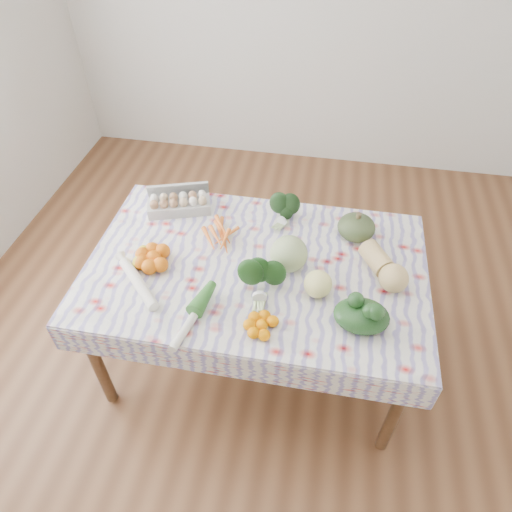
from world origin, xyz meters
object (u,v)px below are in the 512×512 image
cabbage (289,254)px  grapefruit (318,284)px  dining_table (256,276)px  butternut_squash (385,265)px  kabocha_squash (356,227)px  egg_carton (179,205)px

cabbage → grapefruit: (0.15, -0.15, -0.03)m
dining_table → butternut_squash: (0.61, 0.04, 0.15)m
dining_table → cabbage: size_ratio=8.90×
dining_table → kabocha_squash: kabocha_squash is taller
kabocha_squash → cabbage: size_ratio=1.08×
egg_carton → grapefruit: 0.93m
dining_table → egg_carton: size_ratio=4.70×
kabocha_squash → butternut_squash: butternut_squash is taller
cabbage → butternut_squash: 0.45m
grapefruit → cabbage: bearing=136.4°
egg_carton → cabbage: (0.65, -0.32, 0.04)m
grapefruit → egg_carton: bearing=149.7°
kabocha_squash → butternut_squash: size_ratio=0.65×
dining_table → butternut_squash: butternut_squash is taller
dining_table → cabbage: bearing=3.8°
egg_carton → kabocha_squash: (0.96, -0.04, 0.02)m
kabocha_squash → butternut_squash: (0.14, -0.26, 0.00)m
cabbage → butternut_squash: size_ratio=0.61×
dining_table → butternut_squash: size_ratio=5.40×
grapefruit → butternut_squash: bearing=29.8°
egg_carton → kabocha_squash: bearing=-20.4°
dining_table → egg_carton: 0.61m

